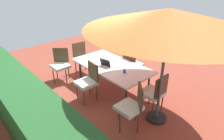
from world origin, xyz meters
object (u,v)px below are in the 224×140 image
(patio_umbrella, at_px, (169,19))
(chair_west, at_px, (155,92))
(chair_northeast, at_px, (61,63))
(cup, at_px, (124,71))
(chair_northwest, at_px, (132,105))
(dining_table, at_px, (112,67))
(chair_south, at_px, (132,63))
(chair_east, at_px, (82,56))
(laptop, at_px, (107,64))
(chair_north, at_px, (88,80))

(patio_umbrella, xyz_separation_m, chair_west, (0.21, -0.14, -1.64))
(chair_northeast, bearing_deg, cup, -28.66)
(chair_northwest, xyz_separation_m, chair_west, (-0.01, -0.74, 0.00))
(chair_northeast, xyz_separation_m, chair_west, (-2.77, -0.80, 0.00))
(dining_table, relative_size, chair_south, 2.20)
(chair_south, distance_m, chair_west, 1.55)
(chair_east, xyz_separation_m, laptop, (-1.34, 0.10, 0.22))
(chair_west, height_order, laptop, chair_west)
(patio_umbrella, relative_size, chair_northwest, 3.08)
(chair_east, bearing_deg, chair_north, -112.38)
(dining_table, bearing_deg, chair_east, 0.99)
(chair_northwest, bearing_deg, dining_table, -165.69)
(chair_northeast, relative_size, chair_east, 1.00)
(chair_south, distance_m, chair_north, 1.53)
(patio_umbrella, distance_m, chair_north, 2.40)
(chair_west, distance_m, chair_north, 1.62)
(laptop, bearing_deg, chair_south, -107.24)
(patio_umbrella, distance_m, laptop, 2.19)
(dining_table, relative_size, chair_north, 2.20)
(chair_northeast, height_order, chair_south, same)
(chair_south, relative_size, chair_north, 1.00)
(patio_umbrella, relative_size, laptop, 8.38)
(chair_northwest, distance_m, chair_south, 2.00)
(chair_northeast, xyz_separation_m, chair_south, (-1.41, -1.54, 0.00))
(chair_northwest, bearing_deg, chair_west, 131.25)
(patio_umbrella, bearing_deg, cup, -2.36)
(patio_umbrella, relative_size, chair_north, 3.08)
(dining_table, bearing_deg, laptop, 61.94)
(chair_north, distance_m, laptop, 0.68)
(patio_umbrella, xyz_separation_m, cup, (1.06, -0.04, -1.42))
(chair_northwest, height_order, chair_west, same)
(dining_table, bearing_deg, chair_northeast, 29.45)
(chair_north, relative_size, cup, 11.04)
(dining_table, xyz_separation_m, chair_east, (1.40, 0.02, -0.13))
(dining_table, xyz_separation_m, chair_north, (0.03, 0.77, -0.13))
(chair_northwest, distance_m, laptop, 1.58)
(chair_northeast, height_order, chair_west, same)
(dining_table, height_order, chair_north, chair_north)
(cup, bearing_deg, chair_northwest, 142.74)
(patio_umbrella, bearing_deg, chair_northeast, 12.42)
(chair_north, bearing_deg, cup, 57.47)
(chair_northeast, distance_m, chair_west, 2.88)
(chair_east, relative_size, chair_west, 1.00)
(chair_south, bearing_deg, dining_table, 83.44)
(patio_umbrella, bearing_deg, chair_south, -29.61)
(chair_north, height_order, cup, chair_north)
(chair_east, distance_m, chair_west, 2.79)
(chair_northwest, relative_size, chair_south, 1.00)
(chair_south, xyz_separation_m, cup, (-0.50, 0.84, 0.22))
(chair_west, bearing_deg, cup, -84.18)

